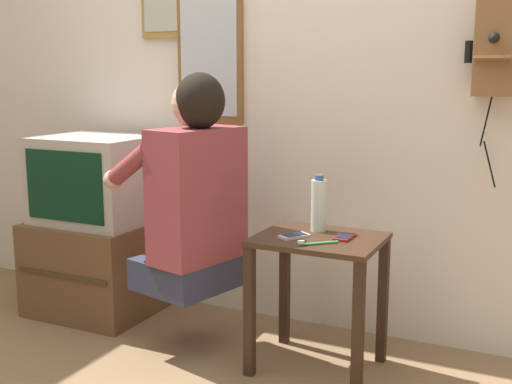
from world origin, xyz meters
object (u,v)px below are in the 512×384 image
Objects in this scene: wall_phone_antique at (495,45)px; cell_phone_held at (294,236)px; water_bottle at (319,205)px; television at (96,179)px; cell_phone_spare at (344,237)px; wall_mirror at (210,44)px; person at (193,192)px; toothbrush at (315,243)px.

cell_phone_held is at bearing -146.52° from wall_phone_antique.
wall_phone_antique is 0.97m from water_bottle.
water_bottle is at bearing -154.15° from wall_phone_antique.
television is 1.38m from cell_phone_spare.
television reaches higher than cell_phone_held.
wall_mirror is (0.51, 0.30, 0.68)m from television.
television is 0.71× the size of wall_mirror.
wall_phone_antique reaches higher than television.
person reaches higher than toothbrush.
water_bottle is 0.25m from toothbrush.
person is 1.39m from wall_phone_antique.
wall_mirror reaches higher than cell_phone_held.
water_bottle is at bearing -2.37° from television.
person is 0.54m from water_bottle.
cell_phone_spare is (0.65, 0.10, -0.15)m from person.
toothbrush is at bearing -72.98° from water_bottle.
wall_mirror is at bearing 30.17° from television.
cell_phone_held is at bearing -158.13° from cell_phone_spare.
television is at bearing -172.18° from wall_phone_antique.
wall_phone_antique is 6.57× the size of cell_phone_spare.
person is 6.93× the size of cell_phone_held.
cell_phone_spare is at bearing -5.17° from television.
cell_phone_held is 1.03× the size of toothbrush.
toothbrush is at bearing -11.69° from television.
person is 7.59× the size of cell_phone_spare.
person is 7.14× the size of toothbrush.
water_bottle is at bearing 153.42° from cell_phone_spare.
wall_phone_antique reaches higher than person.
wall_mirror is (-0.20, 0.52, 0.65)m from person.
wall_phone_antique is at bearing 66.07° from cell_phone_held.
water_bottle is at bearing 103.31° from cell_phone_held.
television is (-0.71, 0.22, -0.03)m from person.
wall_mirror is 1.15m from cell_phone_held.
cell_phone_spare is 0.16m from toothbrush.
toothbrush is (0.07, -0.22, -0.11)m from water_bottle.
wall_mirror reaches higher than television.
person reaches higher than cell_phone_held.
wall_phone_antique is 6.00× the size of cell_phone_held.
wall_phone_antique reaches higher than cell_phone_held.
television is at bearing 177.63° from water_bottle.
television is 1.33m from toothbrush.
toothbrush reaches higher than cell_phone_held.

